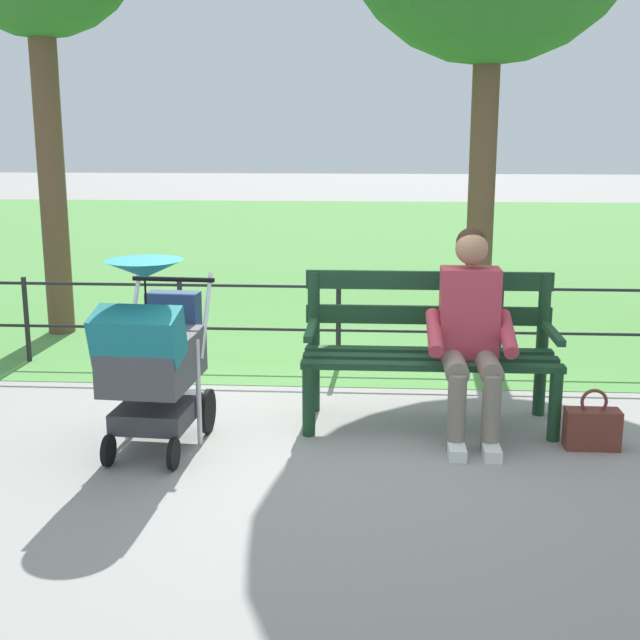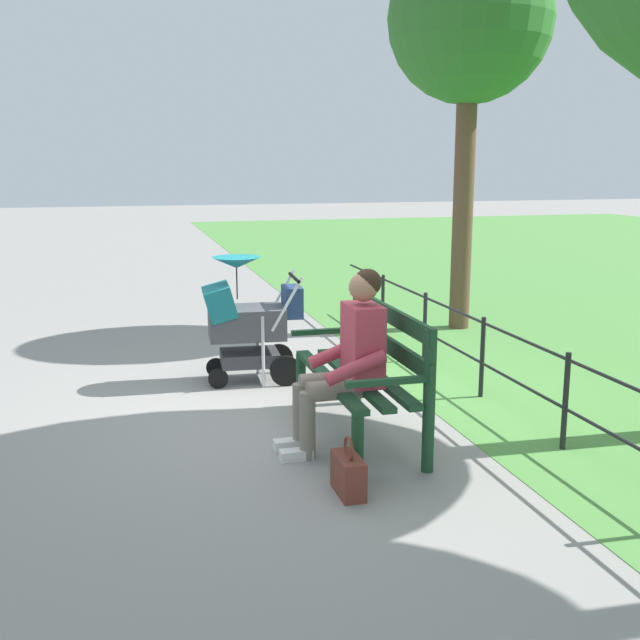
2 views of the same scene
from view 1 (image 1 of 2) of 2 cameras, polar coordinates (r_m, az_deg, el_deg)
name	(u,v)px [view 1 (image 1 of 2)]	position (r m, az deg, el deg)	size (l,w,h in m)	color
ground_plane	(329,424)	(5.54, 0.63, -6.98)	(60.00, 60.00, 0.00)	gray
grass_lawn	(357,243)	(14.13, 2.52, 5.18)	(40.00, 16.00, 0.01)	#518E42
park_bench	(429,343)	(5.50, 7.29, -1.50)	(1.60, 0.61, 0.96)	#193D23
person_on_bench	(471,328)	(5.27, 10.04, -0.54)	(0.53, 0.74, 1.28)	slate
stroller	(153,353)	(5.04, -11.12, -2.18)	(0.56, 0.92, 1.15)	black
handbag	(592,428)	(5.36, 17.72, -6.88)	(0.32, 0.14, 0.37)	brown
park_fence	(373,316)	(6.72, 3.59, 0.27)	(7.60, 0.04, 0.70)	black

